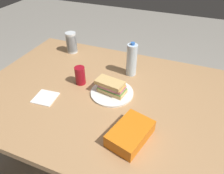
{
  "coord_description": "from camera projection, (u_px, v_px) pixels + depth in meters",
  "views": [
    {
      "loc": [
        -0.41,
        0.92,
        1.54
      ],
      "look_at": [
        -0.04,
        -0.01,
        0.77
      ],
      "focal_mm": 33.23,
      "sensor_mm": 36.0,
      "label": 1
    }
  ],
  "objects": [
    {
      "name": "ground_plane",
      "position": [
        107.0,
        160.0,
        1.74
      ],
      "size": [
        8.0,
        8.0,
        0.0
      ],
      "primitive_type": "plane",
      "color": "gray"
    },
    {
      "name": "dining_table",
      "position": [
        106.0,
        102.0,
        1.34
      ],
      "size": [
        1.62,
        1.12,
        0.72
      ],
      "color": "tan",
      "rests_on": "ground_plane"
    },
    {
      "name": "paper_plate",
      "position": [
        112.0,
        93.0,
        1.29
      ],
      "size": [
        0.27,
        0.27,
        0.01
      ],
      "primitive_type": "cylinder",
      "color": "white",
      "rests_on": "dining_table"
    },
    {
      "name": "sandwich",
      "position": [
        111.0,
        87.0,
        1.26
      ],
      "size": [
        0.19,
        0.12,
        0.08
      ],
      "color": "#DBB26B",
      "rests_on": "paper_plate"
    },
    {
      "name": "soda_can_red",
      "position": [
        80.0,
        75.0,
        1.34
      ],
      "size": [
        0.07,
        0.07,
        0.12
      ],
      "primitive_type": "cylinder",
      "color": "maroon",
      "rests_on": "dining_table"
    },
    {
      "name": "chip_bag",
      "position": [
        130.0,
        133.0,
        1.0
      ],
      "size": [
        0.2,
        0.26,
        0.07
      ],
      "primitive_type": "cube",
      "rotation": [
        0.0,
        0.0,
        1.31
      ],
      "color": "orange",
      "rests_on": "dining_table"
    },
    {
      "name": "water_bottle_tall",
      "position": [
        132.0,
        60.0,
        1.4
      ],
      "size": [
        0.07,
        0.07,
        0.24
      ],
      "color": "silver",
      "rests_on": "dining_table"
    },
    {
      "name": "plastic_cup_stack",
      "position": [
        72.0,
        43.0,
        1.68
      ],
      "size": [
        0.08,
        0.08,
        0.17
      ],
      "color": "silver",
      "rests_on": "dining_table"
    },
    {
      "name": "paper_napkin",
      "position": [
        45.0,
        98.0,
        1.26
      ],
      "size": [
        0.14,
        0.14,
        0.01
      ],
      "primitive_type": "cube",
      "rotation": [
        0.0,
        0.0,
        0.09
      ],
      "color": "white",
      "rests_on": "dining_table"
    }
  ]
}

